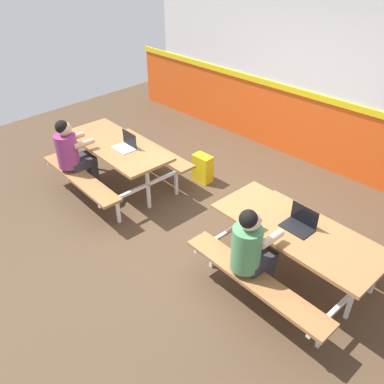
# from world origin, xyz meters

# --- Properties ---
(ground_plane) EXTENTS (10.00, 10.00, 0.02)m
(ground_plane) POSITION_xyz_m (0.00, 0.00, -0.01)
(ground_plane) COLOR #4C3826
(accent_backdrop) EXTENTS (8.00, 0.14, 2.60)m
(accent_backdrop) POSITION_xyz_m (0.00, 2.60, 1.25)
(accent_backdrop) COLOR #E55119
(accent_backdrop) RESTS_ON ground
(picnic_table_left) EXTENTS (1.86, 1.65, 0.74)m
(picnic_table_left) POSITION_xyz_m (-1.46, -0.17, 0.57)
(picnic_table_left) COLOR #9E6B3D
(picnic_table_left) RESTS_ON ground
(picnic_table_right) EXTENTS (1.86, 1.65, 0.74)m
(picnic_table_right) POSITION_xyz_m (1.46, 0.00, 0.57)
(picnic_table_right) COLOR #9E6B3D
(picnic_table_right) RESTS_ON ground
(student_nearer) EXTENTS (0.38, 0.53, 1.21)m
(student_nearer) POSITION_xyz_m (-1.75, -0.71, 0.71)
(student_nearer) COLOR #2D2D38
(student_nearer) RESTS_ON ground
(student_further) EXTENTS (0.38, 0.53, 1.21)m
(student_further) POSITION_xyz_m (1.29, -0.54, 0.71)
(student_further) COLOR #2D2D38
(student_further) RESTS_ON ground
(laptop_silver) EXTENTS (0.33, 0.24, 0.22)m
(laptop_silver) POSITION_xyz_m (-1.25, -0.15, 0.79)
(laptop_silver) COLOR silver
(laptop_silver) RESTS_ON picnic_table_left
(laptop_dark) EXTENTS (0.33, 0.24, 0.22)m
(laptop_dark) POSITION_xyz_m (1.46, 0.04, 0.79)
(laptop_dark) COLOR black
(laptop_dark) RESTS_ON picnic_table_right
(backpack_dark) EXTENTS (0.30, 0.22, 0.44)m
(backpack_dark) POSITION_xyz_m (-0.70, 0.86, 0.22)
(backpack_dark) COLOR yellow
(backpack_dark) RESTS_ON ground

